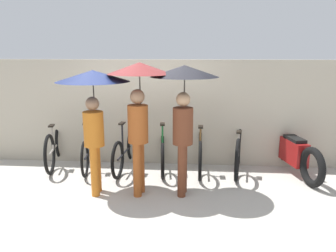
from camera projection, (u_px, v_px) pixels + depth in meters
ground_plane at (132, 197)px, 5.26m from camera, size 30.00×30.00×0.00m
back_wall at (146, 113)px, 6.67m from camera, size 12.70×0.12×2.13m
parked_bicycle_0 at (55, 146)px, 6.65m from camera, size 0.53×1.75×1.02m
parked_bicycle_1 at (89, 150)px, 6.50m from camera, size 0.45×1.62×1.07m
parked_bicycle_2 at (126, 150)px, 6.48m from camera, size 0.44×1.79×1.11m
parked_bicycle_3 at (163, 152)px, 6.45m from camera, size 0.44×1.67×0.98m
parked_bicycle_4 at (200, 152)px, 6.35m from camera, size 0.44×1.73×1.04m
parked_bicycle_5 at (238, 152)px, 6.28m from camera, size 0.48×1.73×1.06m
pedestrian_leading at (93, 94)px, 5.13m from camera, size 1.16×1.16×2.00m
pedestrian_center at (139, 92)px, 5.09m from camera, size 1.01×1.01×2.12m
pedestrian_trailing at (184, 92)px, 5.09m from camera, size 1.07×1.07×2.08m
motorcycle at (293, 153)px, 6.20m from camera, size 0.69×1.95×0.92m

